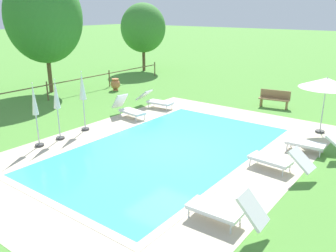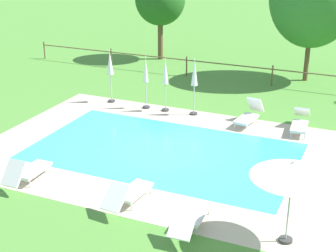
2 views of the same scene
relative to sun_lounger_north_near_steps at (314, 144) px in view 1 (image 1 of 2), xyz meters
name	(u,v)px [view 1 (image 1 of 2)]	position (x,y,z in m)	size (l,w,h in m)	color
ground_plane	(168,149)	(-2.74, 4.28, -0.37)	(160.00, 160.00, 0.00)	#518E38
pool_deck_paving	(168,149)	(-2.74, 4.28, -0.37)	(12.94, 8.99, 0.01)	beige
swimming_pool_water	(168,149)	(-2.74, 4.28, -0.36)	(9.37, 5.42, 0.01)	#42CCD6
pool_coping_rim	(168,149)	(-2.74, 4.28, -0.36)	(9.85, 5.90, 0.01)	beige
sun_lounger_north_near_steps	(314,144)	(0.00, 0.00, 0.00)	(0.70, 2.03, 0.83)	white
sun_lounger_north_mid	(279,160)	(-2.11, 0.46, 0.01)	(0.76, 2.02, 0.86)	white
sun_lounger_north_far	(155,100)	(1.40, 8.21, 0.00)	(0.78, 2.04, 0.85)	white
sun_lounger_north_end	(225,210)	(-5.67, 0.40, 0.02)	(0.66, 1.91, 0.96)	white
sun_lounger_south_near_corner	(129,109)	(-0.64, 8.14, 0.03)	(0.85, 1.90, 1.00)	white
patio_umbrella_open_foreground	(327,83)	(2.45, 0.43, 1.67)	(2.09, 2.09, 2.29)	#383838
patio_umbrella_closed_row_west	(82,90)	(-3.11, 8.30, 1.31)	(0.32, 0.32, 2.46)	#383838
patio_umbrella_closed_row_mid_west	(35,106)	(-5.33, 8.22, 1.14)	(0.32, 0.32, 2.37)	#383838
patio_umbrella_closed_row_centre	(56,99)	(-4.41, 8.23, 1.20)	(0.32, 0.32, 2.36)	#383838
wooden_bench_lawn_side	(275,98)	(5.09, 3.40, 0.10)	(0.68, 1.55, 0.87)	#937047
terracotta_urn_near_fence	(115,84)	(3.02, 12.68, 0.02)	(0.58, 0.58, 0.73)	#C67547
perimeter_fence	(7,95)	(-3.33, 13.83, 0.35)	(23.30, 0.08, 1.05)	brown
tree_far_west	(44,17)	(0.38, 15.49, 3.96)	(4.34, 4.34, 6.91)	brown
tree_west_mid	(143,28)	(9.70, 16.13, 2.99)	(3.53, 3.53, 5.26)	brown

